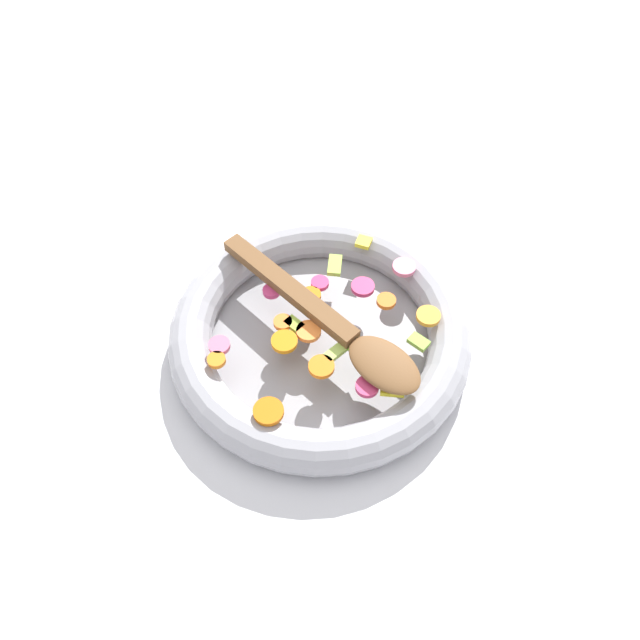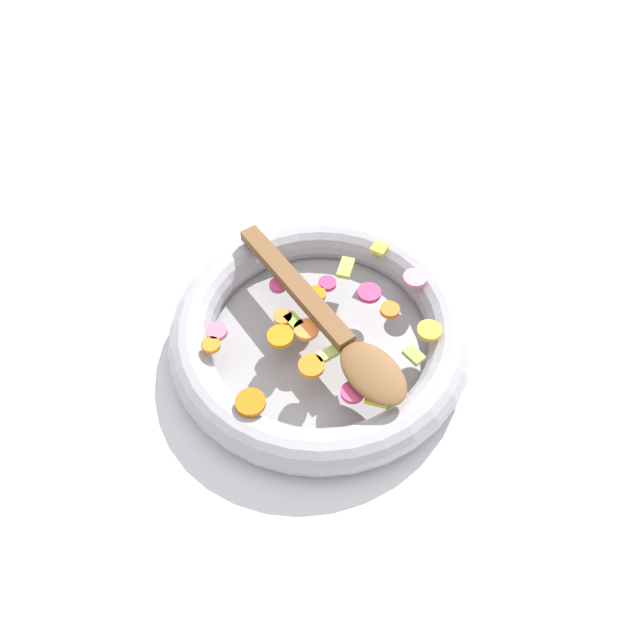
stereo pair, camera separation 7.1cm
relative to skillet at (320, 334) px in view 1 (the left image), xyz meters
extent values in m
plane|color=silver|center=(0.00, 0.00, -0.02)|extent=(4.00, 4.00, 0.00)
cylinder|color=gray|center=(0.00, 0.00, -0.02)|extent=(0.31, 0.31, 0.01)
torus|color=#9E9EA5|center=(0.00, 0.00, 0.00)|extent=(0.36, 0.36, 0.05)
cylinder|color=orange|center=(-0.02, -0.03, 0.03)|extent=(0.03, 0.03, 0.01)
cylinder|color=orange|center=(0.02, 0.11, 0.03)|extent=(0.04, 0.04, 0.01)
cylinder|color=orange|center=(0.05, 0.04, 0.03)|extent=(0.04, 0.04, 0.01)
cylinder|color=orange|center=(-0.07, 0.05, 0.03)|extent=(0.03, 0.03, 0.01)
cylinder|color=#D4670D|center=(0.13, 0.03, 0.03)|extent=(0.03, 0.03, 0.01)
cylinder|color=orange|center=(0.05, -0.01, 0.03)|extent=(0.03, 0.03, 0.01)
cylinder|color=orange|center=(0.11, -0.06, 0.03)|extent=(0.03, 0.03, 0.01)
cylinder|color=orange|center=(-0.07, 0.10, 0.03)|extent=(0.03, 0.03, 0.01)
cylinder|color=orange|center=(0.02, 0.00, 0.03)|extent=(0.04, 0.04, 0.01)
cylinder|color=orange|center=(0.03, -0.03, 0.03)|extent=(0.03, 0.03, 0.01)
cylinder|color=orange|center=(0.02, 0.09, 0.03)|extent=(0.04, 0.04, 0.01)
cube|color=#A5CE46|center=(-0.08, -0.03, 0.03)|extent=(0.03, 0.03, 0.01)
cube|color=#AAC659|center=(0.02, 0.10, 0.03)|extent=(0.02, 0.03, 0.01)
cube|color=#ABCE57|center=(0.03, 0.04, 0.03)|extent=(0.03, 0.02, 0.01)
cube|color=#A4D351|center=(0.01, 0.12, 0.03)|extent=(0.01, 0.02, 0.01)
cube|color=#88B63F|center=(-0.04, 0.11, 0.03)|extent=(0.02, 0.02, 0.01)
cube|color=#93B139|center=(0.02, -0.02, 0.03)|extent=(0.02, 0.02, 0.01)
cube|color=#82AF32|center=(0.01, 0.06, 0.03)|extent=(0.03, 0.03, 0.01)
cylinder|color=pink|center=(-0.12, 0.04, 0.03)|extent=(0.04, 0.04, 0.01)
cylinder|color=#DC2D62|center=(-0.04, -0.03, 0.03)|extent=(0.03, 0.03, 0.01)
cylinder|color=#CB3972|center=(0.00, -0.07, 0.03)|extent=(0.03, 0.03, 0.01)
cylinder|color=#C52E62|center=(-0.07, 0.01, 0.03)|extent=(0.04, 0.04, 0.01)
cylinder|color=#CB3765|center=(0.04, 0.09, 0.03)|extent=(0.04, 0.04, 0.01)
cylinder|color=#E46687|center=(0.10, -0.07, 0.03)|extent=(0.03, 0.03, 0.01)
cube|color=yellow|center=(0.03, 0.11, 0.03)|extent=(0.03, 0.03, 0.01)
cube|color=yellow|center=(-0.13, -0.02, 0.03)|extent=(0.02, 0.02, 0.01)
cube|color=brown|center=(-0.01, -0.05, 0.04)|extent=(0.06, 0.21, 0.01)
ellipsoid|color=brown|center=(0.02, 0.10, 0.04)|extent=(0.07, 0.10, 0.01)
camera|label=1|loc=(0.35, 0.25, 0.60)|focal=35.00mm
camera|label=2|loc=(0.30, 0.30, 0.60)|focal=35.00mm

